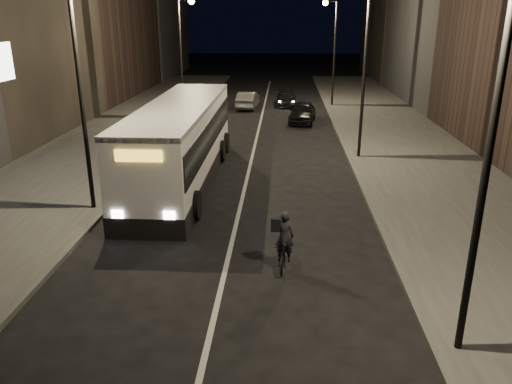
# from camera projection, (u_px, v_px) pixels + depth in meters

# --- Properties ---
(ground) EXTENTS (180.00, 180.00, 0.00)m
(ground) POSITION_uv_depth(u_px,v_px,m) (227.00, 263.00, 15.18)
(ground) COLOR black
(ground) RESTS_ON ground
(sidewalk_right) EXTENTS (7.00, 70.00, 0.16)m
(sidewalk_right) POSITION_uv_depth(u_px,v_px,m) (406.00, 149.00, 27.89)
(sidewalk_right) COLOR #353432
(sidewalk_right) RESTS_ON ground
(sidewalk_left) EXTENTS (7.00, 70.00, 0.16)m
(sidewalk_left) POSITION_uv_depth(u_px,v_px,m) (107.00, 145.00, 28.78)
(sidewalk_left) COLOR #353432
(sidewalk_left) RESTS_ON ground
(streetlight_right_near) EXTENTS (1.20, 0.44, 8.12)m
(streetlight_right_near) POSITION_uv_depth(u_px,v_px,m) (481.00, 114.00, 9.35)
(streetlight_right_near) COLOR black
(streetlight_right_near) RESTS_ON sidewalk_right
(streetlight_right_mid) EXTENTS (1.20, 0.44, 8.12)m
(streetlight_right_mid) POSITION_uv_depth(u_px,v_px,m) (360.00, 53.00, 24.41)
(streetlight_right_mid) COLOR black
(streetlight_right_mid) RESTS_ON sidewalk_right
(streetlight_right_far) EXTENTS (1.20, 0.44, 8.12)m
(streetlight_right_far) POSITION_uv_depth(u_px,v_px,m) (332.00, 39.00, 39.47)
(streetlight_right_far) COLOR black
(streetlight_right_far) RESTS_ON sidewalk_right
(streetlight_left_near) EXTENTS (1.20, 0.44, 8.12)m
(streetlight_left_near) POSITION_uv_depth(u_px,v_px,m) (85.00, 68.00, 17.44)
(streetlight_left_near) COLOR black
(streetlight_left_near) RESTS_ON sidewalk_left
(streetlight_left_far) EXTENTS (1.20, 0.44, 8.12)m
(streetlight_left_far) POSITION_uv_depth(u_px,v_px,m) (184.00, 43.00, 34.38)
(streetlight_left_far) COLOR black
(streetlight_left_far) RESTS_ON sidewalk_left
(city_bus) EXTENTS (3.10, 13.08, 3.51)m
(city_bus) POSITION_uv_depth(u_px,v_px,m) (181.00, 139.00, 22.20)
(city_bus) COLOR silver
(city_bus) RESTS_ON ground
(cyclist_on_bicycle) EXTENTS (0.68, 1.65, 1.87)m
(cyclist_on_bicycle) POSITION_uv_depth(u_px,v_px,m) (284.00, 249.00, 14.68)
(cyclist_on_bicycle) COLOR black
(cyclist_on_bicycle) RESTS_ON ground
(car_near) EXTENTS (2.18, 4.36, 1.42)m
(car_near) POSITION_uv_depth(u_px,v_px,m) (302.00, 112.00, 34.97)
(car_near) COLOR black
(car_near) RESTS_ON ground
(car_mid) EXTENTS (1.72, 4.22, 1.36)m
(car_mid) POSITION_uv_depth(u_px,v_px,m) (248.00, 100.00, 40.35)
(car_mid) COLOR #3C3C3E
(car_mid) RESTS_ON ground
(car_far) EXTENTS (1.70, 3.97, 1.14)m
(car_far) POSITION_uv_depth(u_px,v_px,m) (286.00, 99.00, 41.63)
(car_far) COLOR black
(car_far) RESTS_ON ground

